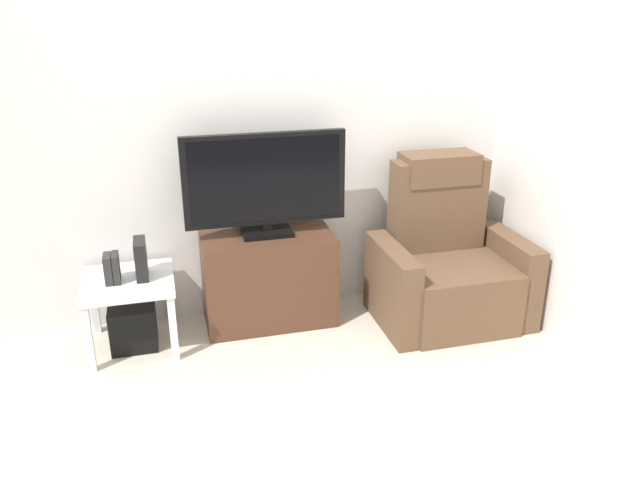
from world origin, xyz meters
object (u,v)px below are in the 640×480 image
television (265,182)px  side_table (129,290)px  recliner_armchair (447,264)px  book_middle (116,268)px  game_console (141,259)px  book_leftmost (108,269)px  tv_stand (269,279)px  subwoofer_box (133,325)px

television → side_table: 1.06m
recliner_armchair → book_middle: size_ratio=6.05×
game_console → book_leftmost: bearing=-171.0°
television → game_console: bearing=-173.5°
recliner_armchair → book_middle: bearing=170.2°
book_middle → side_table: bearing=20.0°
side_table → book_leftmost: (-0.10, -0.02, 0.16)m
tv_stand → book_middle: (-0.93, -0.10, 0.23)m
recliner_armchair → game_console: recliner_armchair is taller
recliner_armchair → tv_stand: bearing=163.1°
television → tv_stand: bearing=-90.0°
game_console → book_middle: bearing=-168.3°
subwoofer_box → book_leftmost: size_ratio=1.60×
side_table → subwoofer_box: (0.00, 0.00, -0.24)m
subwoofer_box → television: bearing=6.5°
recliner_armchair → television: bearing=162.2°
television → game_console: size_ratio=4.32×
tv_stand → game_console: (-0.79, -0.07, 0.26)m
television → game_console: (-0.79, -0.09, -0.39)m
tv_stand → television: (0.00, 0.02, 0.66)m
television → book_leftmost: (-0.98, -0.12, -0.43)m
tv_stand → television: television is taller
side_table → book_leftmost: 0.19m
television → book_leftmost: size_ratio=5.86×
side_table → game_console: (0.09, 0.01, 0.19)m
side_table → game_console: bearing=6.3°
book_leftmost → game_console: 0.19m
side_table → book_middle: 0.17m
tv_stand → subwoofer_box: size_ratio=3.04×
book_middle → game_console: game_console is taller
book_leftmost → recliner_armchair: bearing=-2.8°
tv_stand → side_table: (-0.88, -0.08, 0.07)m
side_table → subwoofer_box: 0.24m
tv_stand → book_leftmost: size_ratio=4.85×
tv_stand → game_console: bearing=-174.8°
book_middle → subwoofer_box: bearing=20.0°
recliner_armchair → book_leftmost: (-2.15, 0.11, 0.17)m
recliner_armchair → subwoofer_box: size_ratio=3.87×
book_leftmost → game_console: (0.19, 0.03, 0.03)m
subwoofer_box → book_middle: 0.41m
side_table → book_middle: (-0.06, -0.02, 0.16)m
recliner_armchair → game_console: 1.98m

